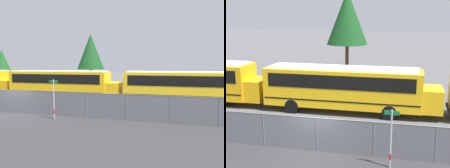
% 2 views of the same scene
% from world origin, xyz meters
% --- Properties ---
extents(ground_plane, '(200.00, 200.00, 0.00)m').
position_xyz_m(ground_plane, '(0.00, 0.00, 0.00)').
color(ground_plane, '#4C4C4F').
extents(fence, '(78.19, 0.07, 1.89)m').
position_xyz_m(fence, '(0.00, -0.00, 0.96)').
color(fence, '#9EA0A5').
rests_on(fence, ground_plane).
extents(school_bus_2, '(12.77, 2.52, 3.32)m').
position_xyz_m(school_bus_2, '(0.23, 6.86, 1.97)').
color(school_bus_2, yellow).
rests_on(school_bus_2, ground_plane).
extents(street_sign, '(0.70, 0.09, 2.88)m').
position_xyz_m(street_sign, '(3.89, -0.96, 1.53)').
color(street_sign, '#B7B7BC').
rests_on(street_sign, ground_plane).
extents(tree_2, '(5.11, 5.11, 9.79)m').
position_xyz_m(tree_2, '(-2.99, 24.08, 6.45)').
color(tree_2, '#51381E').
rests_on(tree_2, ground_plane).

